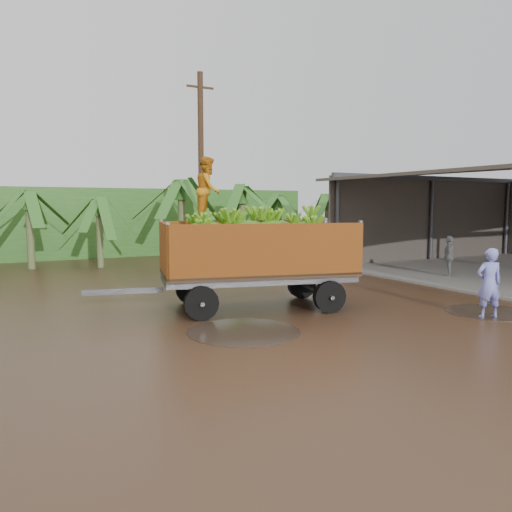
# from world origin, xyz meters

# --- Properties ---
(ground) EXTENTS (100.00, 100.00, 0.00)m
(ground) POSITION_xyz_m (0.00, 0.00, 0.00)
(ground) COLOR black
(ground) RESTS_ON ground
(hedge_north) EXTENTS (22.00, 3.00, 3.60)m
(hedge_north) POSITION_xyz_m (-2.00, 16.00, 1.80)
(hedge_north) COLOR #2D661E
(hedge_north) RESTS_ON ground
(banana_trailer) EXTENTS (6.98, 3.50, 3.99)m
(banana_trailer) POSITION_xyz_m (-1.83, -0.08, 1.50)
(banana_trailer) COLOR #B85E1A
(banana_trailer) RESTS_ON ground
(man_blue) EXTENTS (0.73, 0.63, 1.71)m
(man_blue) POSITION_xyz_m (2.59, -3.80, 0.85)
(man_blue) COLOR #7E86E6
(man_blue) RESTS_ON ground
(man_grey) EXTENTS (0.98, 0.89, 1.60)m
(man_grey) POSITION_xyz_m (7.08, 1.25, 0.80)
(man_grey) COLOR slate
(man_grey) RESTS_ON ground
(utility_pole) EXTENTS (1.20, 0.24, 8.26)m
(utility_pole) POSITION_xyz_m (0.08, 8.37, 4.18)
(utility_pole) COLOR #47301E
(utility_pole) RESTS_ON ground
(banana_plants) EXTENTS (23.71, 20.57, 4.18)m
(banana_plants) POSITION_xyz_m (-5.23, 6.26, 1.82)
(banana_plants) COLOR #2D661E
(banana_plants) RESTS_ON ground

